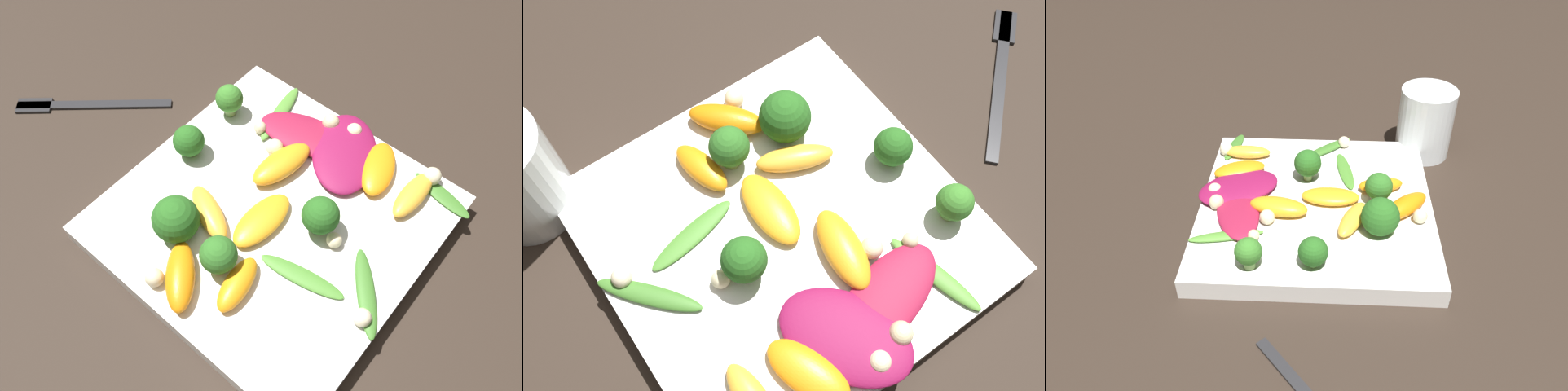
# 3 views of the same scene
# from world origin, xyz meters

# --- Properties ---
(ground_plane) EXTENTS (2.40, 2.40, 0.00)m
(ground_plane) POSITION_xyz_m (0.00, 0.00, 0.00)
(ground_plane) COLOR #2D231C
(plate) EXTENTS (0.28, 0.28, 0.02)m
(plate) POSITION_xyz_m (0.00, 0.00, 0.01)
(plate) COLOR white
(plate) RESTS_ON ground_plane
(fork) EXTENTS (0.14, 0.13, 0.01)m
(fork) POSITION_xyz_m (-0.27, -0.03, 0.00)
(fork) COLOR #262628
(fork) RESTS_ON ground_plane
(radicchio_leaf_0) EXTENTS (0.11, 0.12, 0.01)m
(radicchio_leaf_0) POSITION_xyz_m (0.01, 0.10, 0.03)
(radicchio_leaf_0) COLOR maroon
(radicchio_leaf_0) RESTS_ON plate
(radicchio_leaf_1) EXTENTS (0.11, 0.07, 0.01)m
(radicchio_leaf_1) POSITION_xyz_m (-0.03, 0.09, 0.03)
(radicchio_leaf_1) COLOR maroon
(radicchio_leaf_1) RESTS_ON plate
(orange_segment_0) EXTENTS (0.03, 0.07, 0.01)m
(orange_segment_0) POSITION_xyz_m (-0.00, -0.02, 0.03)
(orange_segment_0) COLOR orange
(orange_segment_0) RESTS_ON plate
(orange_segment_1) EXTENTS (0.03, 0.06, 0.02)m
(orange_segment_1) POSITION_xyz_m (0.03, -0.08, 0.03)
(orange_segment_1) COLOR orange
(orange_segment_1) RESTS_ON plate
(orange_segment_2) EXTENTS (0.05, 0.07, 0.02)m
(orange_segment_2) POSITION_xyz_m (0.05, 0.10, 0.03)
(orange_segment_2) COLOR orange
(orange_segment_2) RESTS_ON plate
(orange_segment_3) EXTENTS (0.07, 0.05, 0.02)m
(orange_segment_3) POSITION_xyz_m (-0.04, -0.04, 0.03)
(orange_segment_3) COLOR #FCAD33
(orange_segment_3) RESTS_ON plate
(orange_segment_4) EXTENTS (0.06, 0.07, 0.02)m
(orange_segment_4) POSITION_xyz_m (-0.02, -0.11, 0.03)
(orange_segment_4) COLOR orange
(orange_segment_4) RESTS_ON plate
(orange_segment_6) EXTENTS (0.04, 0.07, 0.02)m
(orange_segment_6) POSITION_xyz_m (-0.03, 0.04, 0.03)
(orange_segment_6) COLOR orange
(orange_segment_6) RESTS_ON plate
(broccoli_floret_0) EXTENTS (0.04, 0.04, 0.04)m
(broccoli_floret_0) POSITION_xyz_m (-0.05, -0.07, 0.05)
(broccoli_floret_0) COLOR #84AD5B
(broccoli_floret_0) RESTS_ON plate
(broccoli_floret_1) EXTENTS (0.03, 0.03, 0.04)m
(broccoli_floret_1) POSITION_xyz_m (-0.11, 0.07, 0.05)
(broccoli_floret_1) COLOR #84AD5B
(broccoli_floret_1) RESTS_ON plate
(broccoli_floret_2) EXTENTS (0.04, 0.04, 0.04)m
(broccoli_floret_2) POSITION_xyz_m (0.04, 0.01, 0.05)
(broccoli_floret_2) COLOR #7A9E51
(broccoli_floret_2) RESTS_ON plate
(broccoli_floret_3) EXTENTS (0.03, 0.03, 0.04)m
(broccoli_floret_3) POSITION_xyz_m (-0.00, -0.07, 0.05)
(broccoli_floret_3) COLOR #84AD5B
(broccoli_floret_3) RESTS_ON plate
(broccoli_floret_4) EXTENTS (0.03, 0.03, 0.04)m
(broccoli_floret_4) POSITION_xyz_m (-0.11, 0.00, 0.04)
(broccoli_floret_4) COLOR #84AD5B
(broccoli_floret_4) RESTS_ON plate
(arugula_sprig_0) EXTENTS (0.03, 0.09, 0.01)m
(arugula_sprig_0) POSITION_xyz_m (-0.07, 0.10, 0.03)
(arugula_sprig_0) COLOR #518E33
(arugula_sprig_0) RESTS_ON plate
(arugula_sprig_1) EXTENTS (0.07, 0.07, 0.01)m
(arugula_sprig_1) POSITION_xyz_m (0.11, -0.01, 0.03)
(arugula_sprig_1) COLOR #3D7528
(arugula_sprig_1) RESTS_ON plate
(arugula_sprig_3) EXTENTS (0.08, 0.03, 0.00)m
(arugula_sprig_3) POSITION_xyz_m (0.06, -0.04, 0.03)
(arugula_sprig_3) COLOR #47842D
(arugula_sprig_3) RESTS_ON plate
(macadamia_nut_0) EXTENTS (0.02, 0.02, 0.02)m
(macadamia_nut_0) POSITION_xyz_m (-0.03, -0.12, 0.03)
(macadamia_nut_0) COLOR beige
(macadamia_nut_0) RESTS_ON plate
(macadamia_nut_1) EXTENTS (0.01, 0.01, 0.01)m
(macadamia_nut_1) POSITION_xyz_m (0.06, 0.01, 0.03)
(macadamia_nut_1) COLOR beige
(macadamia_nut_1) RESTS_ON plate
(macadamia_nut_3) EXTENTS (0.02, 0.02, 0.02)m
(macadamia_nut_3) POSITION_xyz_m (-0.04, 0.06, 0.03)
(macadamia_nut_3) COLOR beige
(macadamia_nut_3) RESTS_ON plate
(macadamia_nut_4) EXTENTS (0.02, 0.02, 0.02)m
(macadamia_nut_4) POSITION_xyz_m (0.01, 0.13, 0.03)
(macadamia_nut_4) COLOR beige
(macadamia_nut_4) RESTS_ON plate
(macadamia_nut_5) EXTENTS (0.02, 0.02, 0.02)m
(macadamia_nut_5) POSITION_xyz_m (0.12, -0.03, 0.03)
(macadamia_nut_5) COLOR beige
(macadamia_nut_5) RESTS_ON plate
(macadamia_nut_6) EXTENTS (0.02, 0.02, 0.02)m
(macadamia_nut_6) POSITION_xyz_m (-0.02, 0.12, 0.03)
(macadamia_nut_6) COLOR beige
(macadamia_nut_6) RESTS_ON plate
(macadamia_nut_7) EXTENTS (0.01, 0.01, 0.01)m
(macadamia_nut_7) POSITION_xyz_m (-0.07, 0.07, 0.03)
(macadamia_nut_7) COLOR beige
(macadamia_nut_7) RESTS_ON plate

